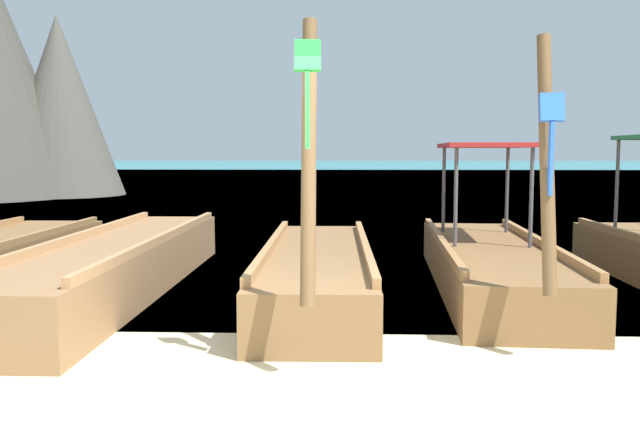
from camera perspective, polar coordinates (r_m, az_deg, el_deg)
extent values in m
plane|color=beige|center=(5.21, -1.36, -14.62)|extent=(120.00, 120.00, 0.00)
plane|color=teal|center=(66.37, 1.73, 3.82)|extent=(120.00, 120.00, 0.00)
cube|color=#996C3F|center=(9.61, -25.04, -2.31)|extent=(0.12, 6.03, 0.10)
cube|color=olive|center=(8.82, -16.78, -4.38)|extent=(1.19, 6.39, 0.65)
cube|color=#AF7F52|center=(8.96, -20.17, -1.92)|extent=(0.09, 5.88, 0.10)
cube|color=#AF7F52|center=(8.60, -13.38, -2.02)|extent=(0.09, 5.88, 0.10)
cube|color=brown|center=(8.18, -0.19, -5.13)|extent=(1.29, 5.14, 0.58)
cube|color=#9F7246|center=(8.16, -4.25, -2.75)|extent=(0.13, 4.72, 0.10)
cube|color=#9F7246|center=(8.13, 3.88, -2.78)|extent=(0.13, 4.72, 0.10)
cylinder|color=brown|center=(5.34, -0.97, 4.74)|extent=(0.13, 0.69, 2.31)
cube|color=green|center=(5.19, -1.07, 13.39)|extent=(0.20, 0.12, 0.25)
cube|color=green|center=(5.13, -1.07, 8.86)|extent=(0.03, 0.08, 0.58)
cube|color=brown|center=(8.94, 14.38, -4.46)|extent=(1.64, 5.41, 0.56)
cube|color=#996C3F|center=(8.81, 10.36, -2.35)|extent=(0.35, 4.92, 0.10)
cube|color=#996C3F|center=(9.02, 18.41, -2.36)|extent=(0.35, 4.92, 0.10)
cylinder|color=brown|center=(6.09, 18.90, 4.16)|extent=(0.15, 0.64, 2.27)
cube|color=blue|center=(6.00, 19.28, 8.60)|extent=(0.21, 0.12, 0.25)
cube|color=blue|center=(5.97, 19.20, 4.46)|extent=(0.03, 0.08, 0.63)
cylinder|color=#4C4C51|center=(8.64, 11.58, 1.38)|extent=(0.05, 0.05, 1.27)
cylinder|color=#4C4C51|center=(8.79, 17.69, 1.30)|extent=(0.05, 0.05, 1.27)
cylinder|color=#4C4C51|center=(10.23, 10.57, 2.00)|extent=(0.05, 0.05, 1.27)
cylinder|color=#4C4C51|center=(10.36, 15.77, 1.93)|extent=(0.05, 0.05, 1.27)
cube|color=#AD2323|center=(9.48, 13.96, 5.70)|extent=(1.24, 1.86, 0.06)
cylinder|color=#4C4C51|center=(10.68, 24.14, 2.14)|extent=(0.05, 0.05, 1.35)
cone|color=#4E4B43|center=(29.10, -21.49, 8.61)|extent=(5.02, 5.02, 7.24)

